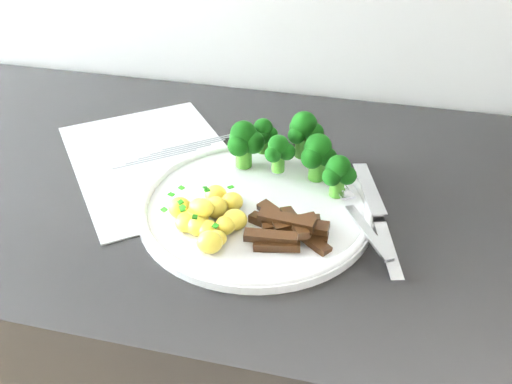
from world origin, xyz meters
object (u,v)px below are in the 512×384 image
Objects in this scene: recipe_paper at (155,160)px; potatoes at (207,215)px; fork at (360,218)px; knife at (381,230)px; plate at (256,205)px; broccoli at (289,145)px; beef_strips at (289,227)px.

recipe_paper is 0.19m from potatoes.
knife is (0.03, -0.00, -0.01)m from fork.
plate is 0.10m from broccoli.
plate is at bearing -107.38° from broccoli.
plate is at bearing 175.96° from fork.
fork is at bearing -16.83° from recipe_paper.
knife is (0.13, -0.10, -0.05)m from broccoli.
beef_strips is 0.48× the size of knife.
broccoli is at bearing 61.78° from potatoes.
plate reaches higher than recipe_paper.
recipe_paper is 2.36× the size of fork.
fork is 0.73× the size of knife.
potatoes reaches higher than fork.
broccoli reaches higher than beef_strips.
fork is at bearing 26.43° from beef_strips.
plate is 2.52× the size of potatoes.
fork is (0.13, -0.01, 0.01)m from plate.
beef_strips is at bearing -43.52° from plate.
potatoes is 0.10m from beef_strips.
beef_strips is (0.10, 0.00, -0.00)m from potatoes.
broccoli is (0.03, 0.08, 0.05)m from plate.
beef_strips is (0.23, -0.13, 0.02)m from recipe_paper.
beef_strips is 0.66× the size of fork.
potatoes is 0.53× the size of knife.
fork reaches higher than recipe_paper.
knife reaches higher than recipe_paper.
broccoli is 1.68× the size of beef_strips.
potatoes is at bearing -47.44° from recipe_paper.
recipe_paper is 3.60× the size of beef_strips.
knife is (0.34, -0.10, 0.01)m from recipe_paper.
potatoes is at bearing -168.81° from knife.
knife is at bearing 11.19° from potatoes.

